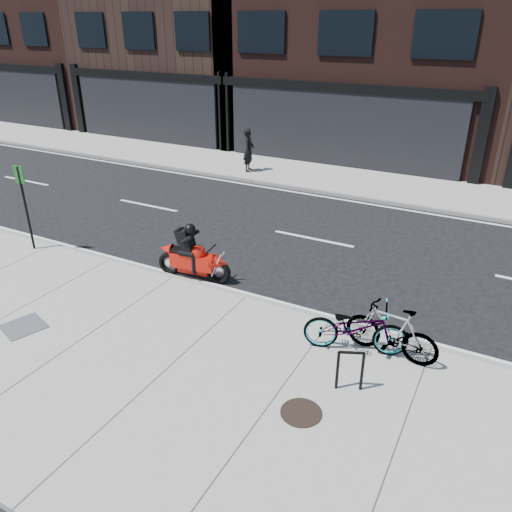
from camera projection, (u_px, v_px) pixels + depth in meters
The scene contains 13 objects.
ground at pixel (284, 267), 12.68m from camera, with size 120.00×120.00×0.00m, color black.
sidewalk_near at pixel (161, 377), 8.67m from camera, with size 60.00×6.00×0.13m, color gray.
sidewalk_far at pixel (371, 184), 18.83m from camera, with size 60.00×3.50×0.13m, color gray.
building_west at pixel (63, 0), 30.67m from camera, with size 10.00×10.00×13.50m, color black.
building_midwest at pixel (199, 13), 26.75m from camera, with size 10.00×10.00×12.00m, color black.
bike_rack at pixel (350, 367), 8.12m from camera, with size 0.42×0.21×0.75m.
bicycle_front at pixel (356, 327), 9.06m from camera, with size 0.66×1.90×1.00m, color gray.
bicycle_rear at pixel (392, 331), 8.91m from camera, with size 0.49×1.72×1.03m, color gray.
motorcycle at pixel (196, 257), 11.83m from camera, with size 1.91×0.57×1.43m.
pedestrian at pixel (249, 150), 19.84m from camera, with size 0.62×0.41×1.70m, color black.
manhole_cover at pixel (301, 413), 7.79m from camera, with size 0.66×0.66×0.01m, color black.
utility_grate at pixel (24, 326), 9.97m from camera, with size 0.75×0.75×0.01m, color #4F4F51.
sign_post at pixel (24, 200), 12.79m from camera, with size 0.31×0.06×2.27m.
Camera 1 is at (4.71, -10.33, 5.70)m, focal length 35.00 mm.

